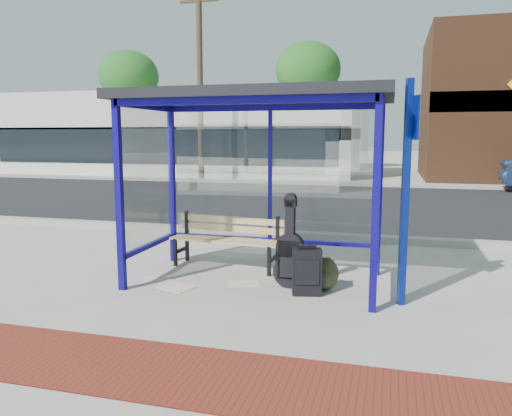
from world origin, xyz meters
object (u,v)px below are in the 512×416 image
(bench, at_px, (227,237))
(suitcase, at_px, (307,272))
(guitar_bag, at_px, (290,255))
(backpack, at_px, (325,275))

(bench, distance_m, suitcase, 1.63)
(guitar_bag, xyz_separation_m, suitcase, (0.25, -0.22, -0.13))
(guitar_bag, xyz_separation_m, backpack, (0.44, 0.02, -0.22))
(bench, distance_m, backpack, 1.68)
(bench, height_order, backpack, bench)
(guitar_bag, distance_m, suitcase, 0.36)
(bench, height_order, suitcase, bench)
(backpack, bearing_deg, guitar_bag, -174.86)
(bench, bearing_deg, suitcase, -30.10)
(guitar_bag, height_order, suitcase, guitar_bag)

